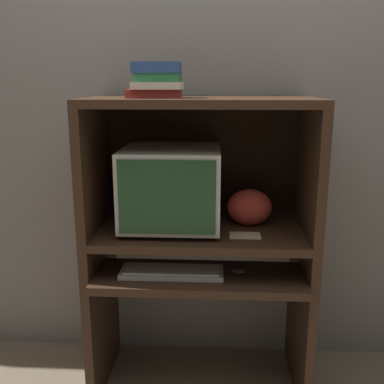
{
  "coord_description": "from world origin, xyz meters",
  "views": [
    {
      "loc": [
        0.07,
        -1.71,
        1.47
      ],
      "look_at": [
        -0.04,
        0.26,
        0.98
      ],
      "focal_mm": 42.0,
      "sensor_mm": 36.0,
      "label": 1
    }
  ],
  "objects": [
    {
      "name": "hutch_upper",
      "position": [
        0.0,
        0.3,
        1.2
      ],
      "size": [
        1.0,
        0.53,
        0.59
      ],
      "color": "#382316",
      "rests_on": "desk_monitor_shelf"
    },
    {
      "name": "desk_base",
      "position": [
        0.0,
        0.22,
        0.41
      ],
      "size": [
        1.0,
        0.56,
        0.64
      ],
      "color": "#382316",
      "rests_on": "ground_plane"
    },
    {
      "name": "book_stack",
      "position": [
        -0.18,
        0.2,
        1.47
      ],
      "size": [
        0.23,
        0.18,
        0.14
      ],
      "color": "maroon",
      "rests_on": "hutch_upper"
    },
    {
      "name": "keyboard",
      "position": [
        -0.12,
        0.12,
        0.65
      ],
      "size": [
        0.45,
        0.15,
        0.03
      ],
      "color": "beige",
      "rests_on": "desk_base"
    },
    {
      "name": "paper_card",
      "position": [
        0.2,
        0.16,
        0.81
      ],
      "size": [
        0.13,
        0.09,
        0.0
      ],
      "color": "#CCB28C",
      "rests_on": "desk_monitor_shelf"
    },
    {
      "name": "mouse",
      "position": [
        0.17,
        0.13,
        0.65
      ],
      "size": [
        0.06,
        0.04,
        0.03
      ],
      "color": "#28282B",
      "rests_on": "desk_base"
    },
    {
      "name": "snack_bag",
      "position": [
        0.23,
        0.32,
        0.9
      ],
      "size": [
        0.21,
        0.16,
        0.17
      ],
      "color": "#BC382D",
      "rests_on": "desk_monitor_shelf"
    },
    {
      "name": "wall_back",
      "position": [
        0.0,
        0.59,
        1.3
      ],
      "size": [
        6.0,
        0.06,
        2.6
      ],
      "color": "gray",
      "rests_on": "ground_plane"
    },
    {
      "name": "crt_monitor",
      "position": [
        -0.13,
        0.27,
        1.0
      ],
      "size": [
        0.44,
        0.44,
        0.37
      ],
      "color": "beige",
      "rests_on": "desk_monitor_shelf"
    },
    {
      "name": "desk_monitor_shelf",
      "position": [
        0.0,
        0.26,
        0.77
      ],
      "size": [
        1.0,
        0.53,
        0.17
      ],
      "color": "#382316",
      "rests_on": "desk_base"
    }
  ]
}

